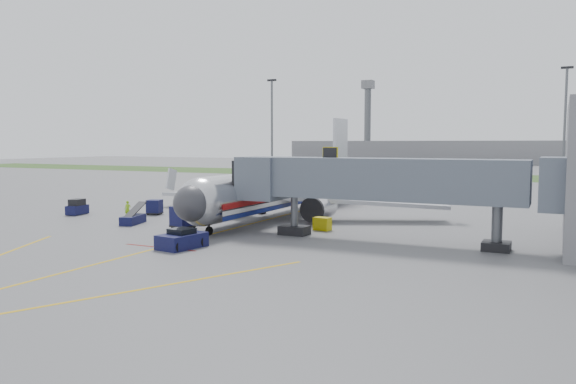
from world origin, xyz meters
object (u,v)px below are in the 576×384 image
at_px(airliner, 284,189).
at_px(pushback_tug, 182,240).
at_px(baggage_tug, 77,208).
at_px(ramp_worker, 128,209).
at_px(belt_loader, 133,219).

height_order(airliner, pushback_tug, airliner).
bearing_deg(baggage_tug, pushback_tug, -26.29).
xyz_separation_m(airliner, ramp_worker, (-12.78, -8.23, -1.83)).
height_order(baggage_tug, ramp_worker, ramp_worker).
height_order(pushback_tug, ramp_worker, ramp_worker).
xyz_separation_m(belt_loader, ramp_worker, (-3.31, 2.99, 0.37)).
xyz_separation_m(airliner, baggage_tug, (-18.98, -8.64, -1.95)).
bearing_deg(baggage_tug, ramp_worker, 3.85).
xyz_separation_m(pushback_tug, baggage_tug, (-20.45, 10.10, 0.13)).
bearing_deg(ramp_worker, airliner, 10.42).
relative_size(airliner, pushback_tug, 10.08).
distance_m(airliner, pushback_tug, 18.92).
relative_size(pushback_tug, belt_loader, 0.93).
bearing_deg(ramp_worker, baggage_tug, 161.50).
distance_m(airliner, ramp_worker, 15.31).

